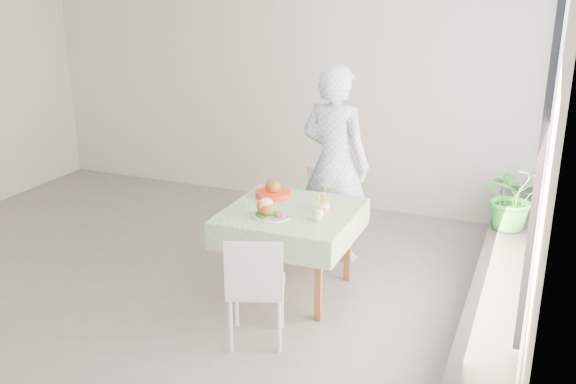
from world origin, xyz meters
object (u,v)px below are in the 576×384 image
at_px(cafe_table, 291,241).
at_px(main_dish, 268,211).
at_px(juice_cup_orange, 324,204).
at_px(potted_plant, 514,196).
at_px(chair_far, 313,230).
at_px(chair_near, 257,308).
at_px(diner, 335,164).

height_order(cafe_table, main_dish, main_dish).
bearing_deg(main_dish, juice_cup_orange, 39.84).
height_order(cafe_table, potted_plant, potted_plant).
xyz_separation_m(cafe_table, potted_plant, (1.67, 0.90, 0.33)).
height_order(chair_far, main_dish, main_dish).
bearing_deg(chair_far, cafe_table, -83.18).
distance_m(juice_cup_orange, potted_plant, 1.64).
height_order(main_dish, potted_plant, potted_plant).
distance_m(cafe_table, chair_far, 0.82).
height_order(chair_far, chair_near, chair_near).
bearing_deg(diner, cafe_table, 93.46).
bearing_deg(diner, potted_plant, -167.13).
relative_size(chair_near, diner, 0.46).
bearing_deg(diner, chair_far, 20.80).
height_order(main_dish, juice_cup_orange, juice_cup_orange).
xyz_separation_m(cafe_table, chair_far, (-0.09, 0.79, -0.21)).
bearing_deg(potted_plant, main_dish, -147.59).
relative_size(cafe_table, potted_plant, 1.79).
distance_m(cafe_table, diner, 0.95).
xyz_separation_m(cafe_table, main_dish, (-0.10, -0.23, 0.33)).
relative_size(cafe_table, main_dish, 3.34).
xyz_separation_m(cafe_table, juice_cup_orange, (0.26, 0.07, 0.35)).
relative_size(juice_cup_orange, potted_plant, 0.47).
bearing_deg(cafe_table, chair_near, -85.83).
bearing_deg(juice_cup_orange, cafe_table, -164.71).
distance_m(chair_near, juice_cup_orange, 1.06).
distance_m(cafe_table, potted_plant, 1.93).
height_order(cafe_table, juice_cup_orange, juice_cup_orange).
height_order(chair_near, diner, diner).
relative_size(chair_far, chair_near, 0.95).
bearing_deg(juice_cup_orange, main_dish, -140.16).
bearing_deg(chair_far, main_dish, -90.55).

